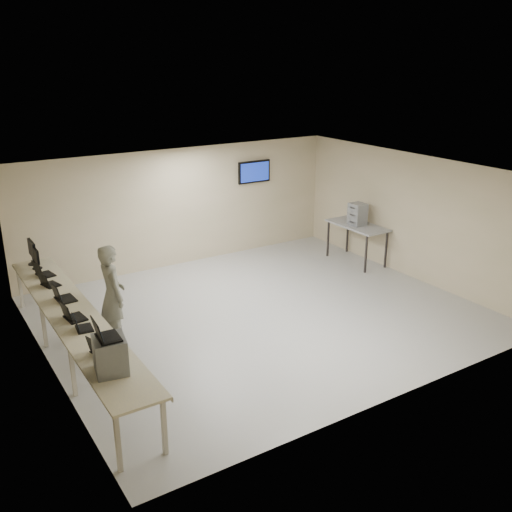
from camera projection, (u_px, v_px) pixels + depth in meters
room at (262, 245)px, 10.81m from camera, size 8.01×7.01×2.81m
workbench at (74, 318)px, 9.13m from camera, size 0.76×6.00×0.90m
equipment_box at (110, 355)px, 7.39m from camera, size 0.48×0.53×0.48m
laptop_on_box at (104, 334)px, 7.25m from camera, size 0.33×0.39×0.29m
laptop_0 at (99, 350)px, 7.87m from camera, size 0.35×0.38×0.26m
laptop_1 at (81, 326)px, 8.56m from camera, size 0.30×0.35×0.25m
laptop_2 at (71, 315)px, 8.90m from camera, size 0.35×0.41×0.30m
laptop_3 at (62, 296)px, 9.59m from camera, size 0.35×0.41×0.31m
laptop_4 at (48, 282)px, 10.20m from camera, size 0.36×0.39×0.26m
laptop_5 at (42, 272)px, 10.67m from camera, size 0.36×0.41×0.29m
monitor_near at (36, 256)px, 10.98m from camera, size 0.19×0.42×0.42m
monitor_far at (32, 250)px, 11.20m from camera, size 0.22×0.49×0.48m
soldier at (113, 295)px, 9.80m from camera, size 0.45×0.67×1.82m
side_table at (357, 227)px, 13.78m from camera, size 0.74×1.58×0.95m
storage_bins at (358, 214)px, 13.66m from camera, size 0.34×0.37×0.53m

